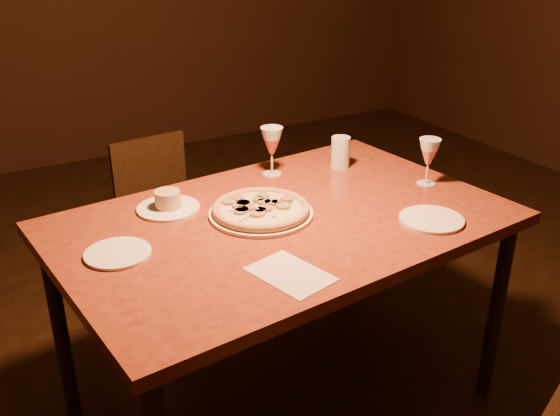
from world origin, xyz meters
TOP-DOWN VIEW (x-y plane):
  - dining_table at (-0.16, 0.24)m, footprint 1.66×1.16m
  - chair_far at (-0.26, 1.29)m, footprint 0.43×0.43m
  - pizza_plate at (-0.22, 0.29)m, footprint 0.37×0.37m
  - ramekin_saucer at (-0.49, 0.50)m, footprint 0.23×0.23m
  - wine_glass_far at (0.01, 0.62)m, footprint 0.09×0.09m
  - wine_glass_right at (0.49, 0.22)m, footprint 0.08×0.08m
  - water_tumbler at (0.30, 0.55)m, footprint 0.08×0.08m
  - side_plate_left at (-0.74, 0.26)m, footprint 0.21×0.21m
  - side_plate_near at (0.28, -0.04)m, footprint 0.22×0.22m
  - menu_card at (-0.33, -0.11)m, footprint 0.22×0.28m

SIDE VIEW (x-z plane):
  - chair_far at x=-0.26m, z-range 0.05..0.86m
  - dining_table at x=-0.16m, z-range 0.34..1.18m
  - menu_card at x=-0.33m, z-range 0.84..0.84m
  - side_plate_left at x=-0.74m, z-range 0.84..0.85m
  - side_plate_near at x=0.28m, z-range 0.84..0.85m
  - pizza_plate at x=-0.22m, z-range 0.84..0.88m
  - ramekin_saucer at x=-0.49m, z-range 0.82..0.90m
  - water_tumbler at x=0.30m, z-range 0.84..0.97m
  - wine_glass_right at x=0.49m, z-range 0.84..1.02m
  - wine_glass_far at x=0.01m, z-range 0.84..1.04m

